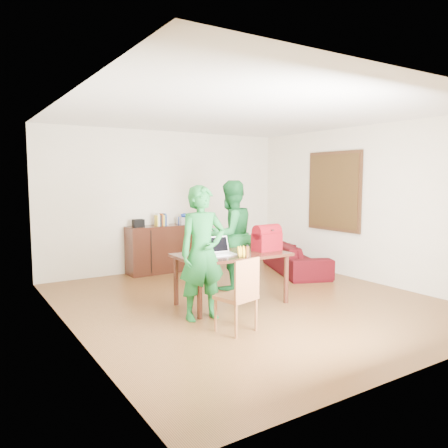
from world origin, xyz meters
TOP-DOWN VIEW (x-y plane):
  - room at (0.01, 0.13)m, footprint 5.20×5.70m
  - table at (-0.29, 0.01)m, footprint 1.59×0.92m
  - chair at (-0.86, -0.97)m, footprint 0.48×0.46m
  - person_near at (-0.96, -0.34)m, footprint 0.66×0.46m
  - person_far at (0.19, 0.76)m, footprint 0.94×0.78m
  - laptop at (-0.47, -0.03)m, footprint 0.37×0.27m
  - bananas at (-0.35, -0.32)m, footprint 0.18×0.13m
  - bottle at (-0.25, -0.32)m, footprint 0.06×0.06m
  - red_bag at (0.29, -0.06)m, footprint 0.43×0.26m
  - sofa at (1.95, 1.17)m, footprint 1.44×2.09m

SIDE VIEW (x-z plane):
  - chair at x=-0.86m, z-range -0.18..0.70m
  - sofa at x=1.95m, z-range 0.00..0.57m
  - table at x=-0.29m, z-range 0.28..1.01m
  - bananas at x=-0.35m, z-range 0.73..0.79m
  - laptop at x=-0.47m, z-range 0.66..0.90m
  - bottle at x=-0.25m, z-range 0.73..0.90m
  - person_near at x=-0.96m, z-range 0.00..1.71m
  - person_far at x=0.19m, z-range 0.00..1.76m
  - red_bag at x=0.29m, z-range 0.73..1.04m
  - room at x=0.01m, z-range -0.14..2.76m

